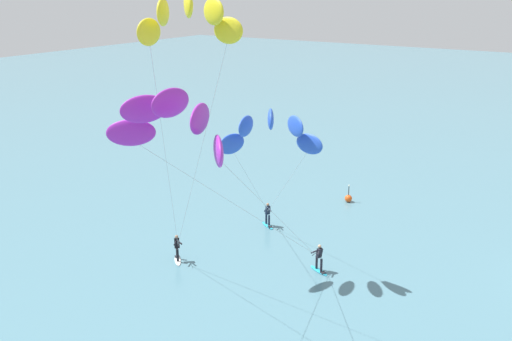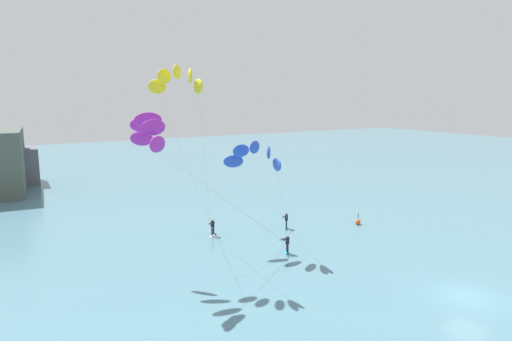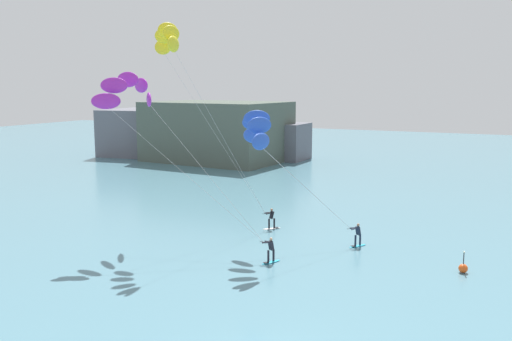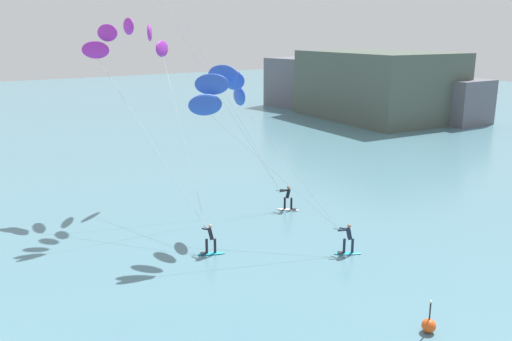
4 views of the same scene
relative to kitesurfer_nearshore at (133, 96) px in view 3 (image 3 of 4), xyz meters
name	(u,v)px [view 3 (image 3 of 4)]	position (x,y,z in m)	size (l,w,h in m)	color
kitesurfer_nearshore	(133,96)	(0.00, 0.00, 0.00)	(13.10, 6.13, 12.31)	#23ADD1
kitesurfer_mid_water	(174,49)	(2.54, 1.51, 3.30)	(8.02, 8.38, 15.73)	white
kitesurfer_far_out	(261,133)	(9.34, 1.63, -2.46)	(8.69, 7.29, 9.71)	#23ADD1
marker_buoy	(463,268)	(22.54, 2.64, -10.33)	(0.56, 0.56, 1.38)	#EA5119
distant_headland	(204,133)	(-19.61, 42.45, -6.71)	(32.90, 18.06, 8.84)	slate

